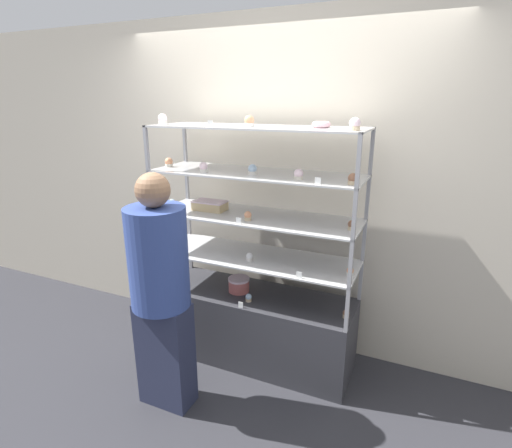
# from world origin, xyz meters

# --- Properties ---
(ground_plane) EXTENTS (20.00, 20.00, 0.00)m
(ground_plane) POSITION_xyz_m (0.00, 0.00, 0.00)
(ground_plane) COLOR #2D2D33
(back_wall) EXTENTS (8.00, 0.05, 2.60)m
(back_wall) POSITION_xyz_m (0.00, 0.40, 1.30)
(back_wall) COLOR beige
(back_wall) RESTS_ON ground_plane
(display_base) EXTENTS (1.49, 0.50, 0.56)m
(display_base) POSITION_xyz_m (0.00, 0.00, 0.28)
(display_base) COLOR #333338
(display_base) RESTS_ON ground_plane
(display_riser_lower) EXTENTS (1.49, 0.50, 0.31)m
(display_riser_lower) POSITION_xyz_m (0.00, 0.00, 0.86)
(display_riser_lower) COLOR #99999E
(display_riser_lower) RESTS_ON display_base
(display_riser_middle) EXTENTS (1.49, 0.50, 0.31)m
(display_riser_middle) POSITION_xyz_m (0.00, 0.00, 1.17)
(display_riser_middle) COLOR #99999E
(display_riser_middle) RESTS_ON display_riser_lower
(display_riser_upper) EXTENTS (1.49, 0.50, 0.31)m
(display_riser_upper) POSITION_xyz_m (0.00, 0.00, 1.48)
(display_riser_upper) COLOR #99999E
(display_riser_upper) RESTS_ON display_riser_middle
(display_riser_top) EXTENTS (1.49, 0.50, 0.31)m
(display_riser_top) POSITION_xyz_m (0.00, 0.00, 1.80)
(display_riser_top) COLOR #99999E
(display_riser_top) RESTS_ON display_riser_upper
(layer_cake_centerpiece) EXTENTS (0.17, 0.17, 0.11)m
(layer_cake_centerpiece) POSITION_xyz_m (-0.14, -0.01, 0.62)
(layer_cake_centerpiece) COLOR #C66660
(layer_cake_centerpiece) RESTS_ON display_base
(sheet_cake_frosted) EXTENTS (0.25, 0.14, 0.07)m
(sheet_cake_frosted) POSITION_xyz_m (-0.38, 0.00, 1.22)
(sheet_cake_frosted) COLOR #DBBC84
(sheet_cake_frosted) RESTS_ON display_riser_middle
(cupcake_0) EXTENTS (0.05, 0.05, 0.06)m
(cupcake_0) POSITION_xyz_m (-0.68, -0.09, 0.59)
(cupcake_0) COLOR beige
(cupcake_0) RESTS_ON display_base
(cupcake_1) EXTENTS (0.05, 0.05, 0.06)m
(cupcake_1) POSITION_xyz_m (-0.01, -0.12, 0.59)
(cupcake_1) COLOR #CCB28C
(cupcake_1) RESTS_ON display_base
(cupcake_2) EXTENTS (0.05, 0.05, 0.06)m
(cupcake_2) POSITION_xyz_m (0.70, -0.06, 0.59)
(cupcake_2) COLOR #CCB28C
(cupcake_2) RESTS_ON display_base
(price_tag_0) EXTENTS (0.04, 0.00, 0.04)m
(price_tag_0) POSITION_xyz_m (-0.02, -0.23, 0.58)
(price_tag_0) COLOR white
(price_tag_0) RESTS_ON display_base
(cupcake_3) EXTENTS (0.05, 0.05, 0.06)m
(cupcake_3) POSITION_xyz_m (-0.71, -0.08, 0.90)
(cupcake_3) COLOR white
(cupcake_3) RESTS_ON display_riser_lower
(cupcake_4) EXTENTS (0.05, 0.05, 0.06)m
(cupcake_4) POSITION_xyz_m (-0.01, -0.10, 0.90)
(cupcake_4) COLOR white
(cupcake_4) RESTS_ON display_riser_lower
(cupcake_5) EXTENTS (0.05, 0.05, 0.06)m
(cupcake_5) POSITION_xyz_m (0.71, -0.06, 0.90)
(cupcake_5) COLOR white
(cupcake_5) RESTS_ON display_riser_lower
(price_tag_1) EXTENTS (0.04, 0.00, 0.04)m
(price_tag_1) POSITION_xyz_m (0.41, -0.23, 0.89)
(price_tag_1) COLOR white
(price_tag_1) RESTS_ON display_riser_lower
(cupcake_6) EXTENTS (0.05, 0.05, 0.06)m
(cupcake_6) POSITION_xyz_m (-0.69, -0.04, 1.22)
(cupcake_6) COLOR #CCB28C
(cupcake_6) RESTS_ON display_riser_middle
(cupcake_7) EXTENTS (0.05, 0.05, 0.06)m
(cupcake_7) POSITION_xyz_m (-0.01, -0.13, 1.22)
(cupcake_7) COLOR #CCB28C
(cupcake_7) RESTS_ON display_riser_middle
(cupcake_8) EXTENTS (0.05, 0.05, 0.06)m
(cupcake_8) POSITION_xyz_m (0.69, -0.05, 1.22)
(cupcake_8) COLOR #CCB28C
(cupcake_8) RESTS_ON display_riser_middle
(price_tag_2) EXTENTS (0.04, 0.00, 0.04)m
(price_tag_2) POSITION_xyz_m (-0.02, -0.23, 1.21)
(price_tag_2) COLOR white
(price_tag_2) RESTS_ON display_riser_middle
(cupcake_9) EXTENTS (0.06, 0.06, 0.07)m
(cupcake_9) POSITION_xyz_m (-0.69, -0.05, 1.53)
(cupcake_9) COLOR beige
(cupcake_9) RESTS_ON display_riser_upper
(cupcake_10) EXTENTS (0.06, 0.06, 0.07)m
(cupcake_10) POSITION_xyz_m (-0.34, -0.13, 1.53)
(cupcake_10) COLOR white
(cupcake_10) RESTS_ON display_riser_upper
(cupcake_11) EXTENTS (0.06, 0.06, 0.07)m
(cupcake_11) POSITION_xyz_m (0.01, -0.08, 1.53)
(cupcake_11) COLOR white
(cupcake_11) RESTS_ON display_riser_upper
(cupcake_12) EXTENTS (0.06, 0.06, 0.07)m
(cupcake_12) POSITION_xyz_m (0.35, -0.13, 1.53)
(cupcake_12) COLOR beige
(cupcake_12) RESTS_ON display_riser_upper
(cupcake_13) EXTENTS (0.06, 0.06, 0.07)m
(cupcake_13) POSITION_xyz_m (0.69, -0.14, 1.53)
(cupcake_13) COLOR #CCB28C
(cupcake_13) RESTS_ON display_riser_upper
(price_tag_3) EXTENTS (0.04, 0.00, 0.04)m
(price_tag_3) POSITION_xyz_m (0.50, -0.23, 1.52)
(price_tag_3) COLOR white
(price_tag_3) RESTS_ON display_riser_upper
(cupcake_14) EXTENTS (0.06, 0.06, 0.07)m
(cupcake_14) POSITION_xyz_m (-0.70, -0.08, 1.85)
(cupcake_14) COLOR white
(cupcake_14) RESTS_ON display_riser_top
(cupcake_15) EXTENTS (0.06, 0.06, 0.07)m
(cupcake_15) POSITION_xyz_m (-0.01, -0.09, 1.85)
(cupcake_15) COLOR white
(cupcake_15) RESTS_ON display_riser_top
(cupcake_16) EXTENTS (0.06, 0.06, 0.07)m
(cupcake_16) POSITION_xyz_m (0.68, -0.12, 1.85)
(cupcake_16) COLOR #CCB28C
(cupcake_16) RESTS_ON display_riser_top
(price_tag_4) EXTENTS (0.04, 0.00, 0.04)m
(price_tag_4) POSITION_xyz_m (-0.22, -0.23, 1.83)
(price_tag_4) COLOR white
(price_tag_4) RESTS_ON display_riser_top
(donut_glazed) EXTENTS (0.12, 0.12, 0.04)m
(donut_glazed) POSITION_xyz_m (0.43, 0.05, 1.83)
(donut_glazed) COLOR #EFB2BC
(donut_glazed) RESTS_ON display_riser_top
(customer_figure) EXTENTS (0.37, 0.37, 1.59)m
(customer_figure) POSITION_xyz_m (-0.35, -0.68, 0.85)
(customer_figure) COLOR #282D47
(customer_figure) RESTS_ON ground_plane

